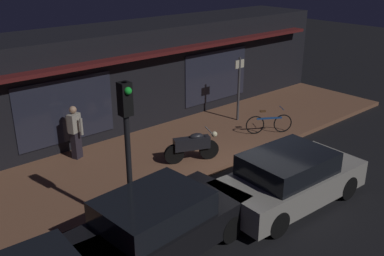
# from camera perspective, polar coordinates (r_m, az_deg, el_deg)

# --- Properties ---
(ground_plane) EXTENTS (60.00, 60.00, 0.00)m
(ground_plane) POSITION_cam_1_polar(r_m,az_deg,el_deg) (12.68, 8.23, -6.69)
(ground_plane) COLOR black
(sidewalk_slab) EXTENTS (18.00, 4.00, 0.15)m
(sidewalk_slab) POSITION_cam_1_polar(r_m,az_deg,el_deg) (14.55, -0.65, -2.26)
(sidewalk_slab) COLOR brown
(sidewalk_slab) RESTS_ON ground_plane
(storefront_building) EXTENTS (18.00, 3.30, 3.60)m
(storefront_building) POSITION_cam_1_polar(r_m,az_deg,el_deg) (16.58, -8.33, 6.83)
(storefront_building) COLOR black
(storefront_building) RESTS_ON ground_plane
(motorcycle) EXTENTS (1.61, 0.85, 0.97)m
(motorcycle) POSITION_cam_1_polar(r_m,az_deg,el_deg) (13.11, 0.10, -2.31)
(motorcycle) COLOR black
(motorcycle) RESTS_ON sidewalk_slab
(bicycle_parked) EXTENTS (1.43, 0.91, 0.91)m
(bicycle_parked) POSITION_cam_1_polar(r_m,az_deg,el_deg) (15.46, 9.97, 0.59)
(bicycle_parked) COLOR black
(bicycle_parked) RESTS_ON sidewalk_slab
(person_photographer) EXTENTS (0.44, 0.60, 1.67)m
(person_photographer) POSITION_cam_1_polar(r_m,az_deg,el_deg) (13.62, -14.97, -0.40)
(person_photographer) COLOR #28232D
(person_photographer) RESTS_ON sidewalk_slab
(sign_post) EXTENTS (0.44, 0.09, 2.40)m
(sign_post) POSITION_cam_1_polar(r_m,az_deg,el_deg) (16.25, 6.10, 5.57)
(sign_post) COLOR #47474C
(sign_post) RESTS_ON sidewalk_slab
(traffic_light_pole) EXTENTS (0.24, 0.33, 3.60)m
(traffic_light_pole) POSITION_cam_1_polar(r_m,az_deg,el_deg) (9.20, -8.43, -0.85)
(traffic_light_pole) COLOR black
(traffic_light_pole) RESTS_ON ground_plane
(parked_car_far) EXTENTS (4.21, 2.05, 1.42)m
(parked_car_far) POSITION_cam_1_polar(r_m,az_deg,el_deg) (9.39, -4.47, -12.45)
(parked_car_far) COLOR black
(parked_car_far) RESTS_ON ground_plane
(parked_car_across) EXTENTS (4.18, 1.95, 1.42)m
(parked_car_across) POSITION_cam_1_polar(r_m,az_deg,el_deg) (11.38, 12.54, -6.45)
(parked_car_across) COLOR black
(parked_car_across) RESTS_ON ground_plane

